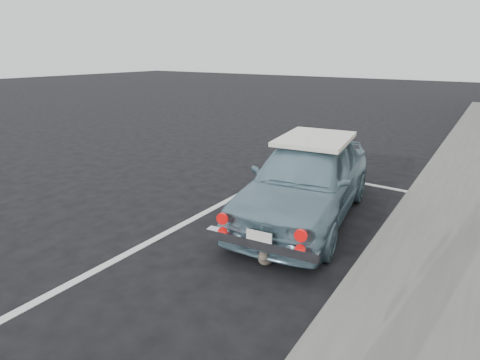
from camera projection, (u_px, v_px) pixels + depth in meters
name	position (u px, v px, depth m)	size (l,w,h in m)	color
pline_front	(346.00, 180.00, 8.00)	(3.00, 0.12, 0.01)	silver
pline_side	(186.00, 223.00, 6.00)	(0.12, 7.00, 0.01)	silver
retro_coupe	(306.00, 178.00, 6.06)	(2.05, 4.02, 1.31)	#6D91A2
cat	(266.00, 255.00, 4.81)	(0.30, 0.49, 0.27)	#655B4D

